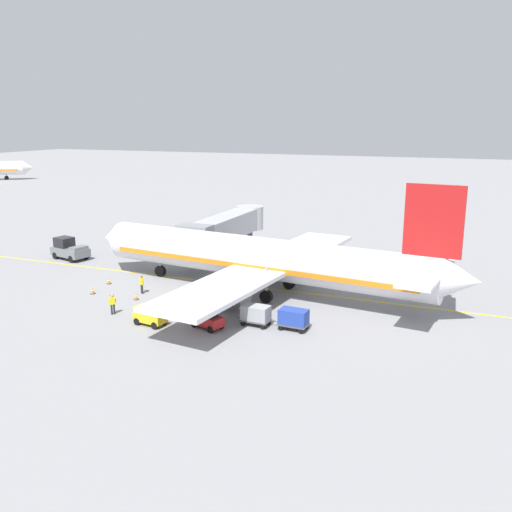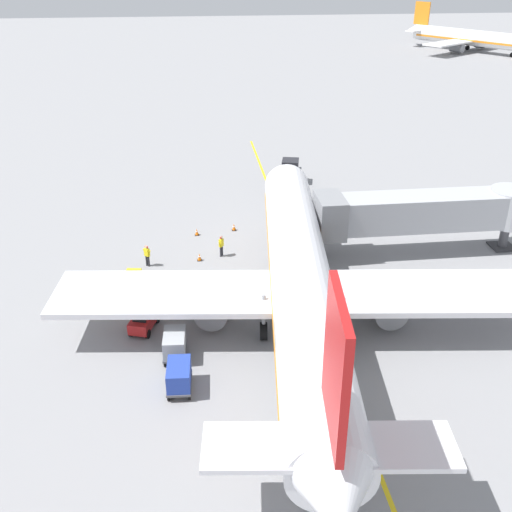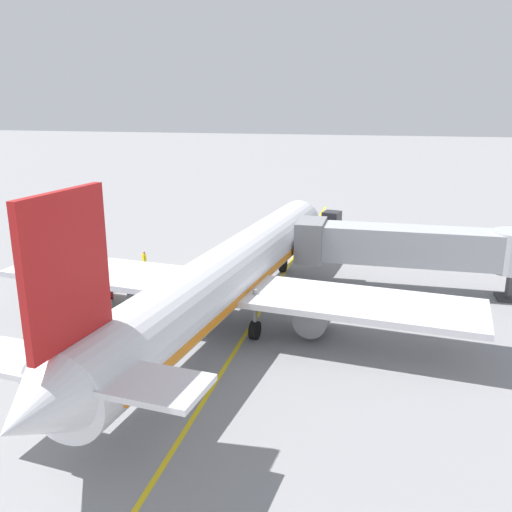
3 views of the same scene
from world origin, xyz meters
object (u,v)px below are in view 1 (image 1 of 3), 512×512
Objects in this scene: ground_crew_loader at (142,283)px; ground_crew_wing_walker at (113,303)px; baggage_tug_lead at (149,316)px; pushback_tractor at (69,249)px; baggage_tug_trailing at (206,319)px; parked_airliner at (261,259)px; jet_bridge at (226,227)px; safety_cone_nose_right at (93,291)px; safety_cone_wing_tip at (109,281)px; safety_cone_nose_left at (136,296)px; baggage_cart_front at (256,314)px; baggage_cart_second_in_train at (294,318)px.

ground_crew_wing_walker is at bearing -170.14° from ground_crew_loader.
ground_crew_loader is at bearing 37.69° from baggage_tug_lead.
ground_crew_loader is (-7.85, -14.87, -0.15)m from pushback_tractor.
ground_crew_wing_walker is at bearing 91.22° from baggage_tug_trailing.
jet_bridge is (11.25, 8.80, 0.27)m from parked_airliner.
ground_crew_loader is 2.86× the size of safety_cone_nose_right.
safety_cone_wing_tip is (6.98, 5.64, -0.66)m from ground_crew_wing_walker.
safety_cone_nose_left is (-17.27, 0.56, -3.17)m from jet_bridge.
safety_cone_wing_tip is (6.80, 14.03, -0.42)m from baggage_tug_trailing.
baggage_tug_trailing is 3.76m from baggage_cart_front.
jet_bridge is 21.31m from ground_crew_wing_walker.
safety_cone_nose_right is at bearing -169.09° from safety_cone_wing_tip.
ground_crew_wing_walker is 2.86× the size of safety_cone_nose_left.
parked_airliner is 2.20× the size of jet_bridge.
baggage_tug_trailing is (-20.98, -8.26, -2.75)m from jet_bridge.
baggage_tug_trailing is at bearing -118.72° from pushback_tractor.
safety_cone_nose_left is at bearing -121.86° from pushback_tractor.
safety_cone_nose_left is at bearing -120.69° from safety_cone_wing_tip.
baggage_tug_lead is 6.54m from safety_cone_nose_left.
baggage_cart_front is 13.08m from ground_crew_loader.
parked_airliner reaches higher than pushback_tractor.
baggage_tug_trailing is (1.05, -4.36, 0.00)m from baggage_tug_lead.
ground_crew_loader is at bearing -117.83° from pushback_tractor.
parked_airliner is at bearing -42.01° from ground_crew_wing_walker.
jet_bridge is 28.72× the size of safety_cone_nose_left.
baggage_cart_front is 12.21m from safety_cone_nose_left.
safety_cone_nose_left is 4.60m from safety_cone_nose_right.
ground_crew_wing_walker is 5.69m from ground_crew_loader.
pushback_tractor is (-7.70, 15.97, -2.36)m from jet_bridge.
jet_bridge is 17.89m from pushback_tractor.
safety_cone_nose_left is at bearing 178.13° from jet_bridge.
parked_airliner is 11.02m from ground_crew_loader.
jet_bridge is at bearing -1.87° from safety_cone_nose_left.
baggage_tug_trailing is at bearing 109.19° from baggage_cart_second_in_train.
jet_bridge reaches higher than baggage_tug_lead.
baggage_tug_trailing reaches higher than baggage_cart_second_in_train.
baggage_cart_second_in_train is 1.74× the size of ground_crew_wing_walker.
safety_cone_nose_left is (-9.57, -15.41, -0.81)m from pushback_tractor.
baggage_tug_trailing is at bearing 120.58° from baggage_cart_front.
pushback_tractor is 8.10× the size of safety_cone_nose_left.
baggage_tug_trailing is at bearing -158.50° from jet_bridge.
parked_airliner reaches higher than baggage_cart_front.
baggage_cart_front is 4.97× the size of safety_cone_nose_right.
jet_bridge is 15.64m from safety_cone_wing_tip.
baggage_tug_lead is 12.47m from safety_cone_wing_tip.
safety_cone_nose_left is (1.56, 15.01, -0.66)m from baggage_cart_second_in_train.
jet_bridge is 5.78× the size of baggage_cart_second_in_train.
ground_crew_loader is (5.43, 9.37, 0.24)m from baggage_tug_trailing.
baggage_tug_trailing is 4.66× the size of safety_cone_wing_tip.
baggage_tug_lead is (-10.79, 4.89, -2.47)m from parked_airliner.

